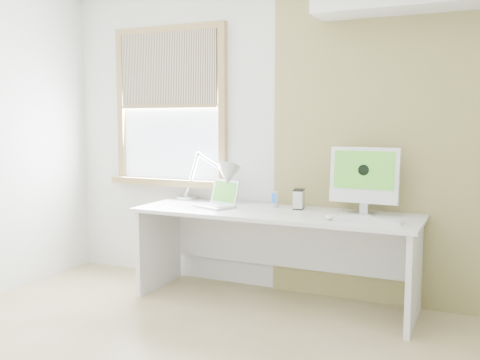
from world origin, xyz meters
The scene contains 11 objects.
room centered at (0.00, 0.00, 1.30)m, with size 4.04×3.54×2.64m.
accent_wall centered at (1.00, 1.74, 1.30)m, with size 2.00×0.02×2.60m, color olive.
window centered at (-1.00, 1.71, 1.54)m, with size 1.20×0.14×1.42m.
desk centered at (0.14, 1.44, 0.53)m, with size 2.20×0.70×0.73m.
desk_lamp centered at (-0.41, 1.53, 0.95)m, with size 0.72×0.42×0.43m.
laptop centered at (-0.35, 1.41, 0.78)m, with size 0.38×0.35×0.21m.
phone_dock centered at (0.07, 1.57, 0.77)m, with size 0.08×0.08×0.13m.
external_drive centered at (0.27, 1.57, 0.81)m, with size 0.09×0.13×0.16m.
imac centered at (0.79, 1.55, 1.01)m, with size 0.51×0.17×0.50m.
keyboard centered at (0.88, 1.26, 0.74)m, with size 0.47×0.14×0.02m.
mouse centered at (0.62, 1.22, 0.75)m, with size 0.06×0.11×0.03m, color white.
Camera 1 is at (1.61, -2.45, 1.43)m, focal length 40.39 mm.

